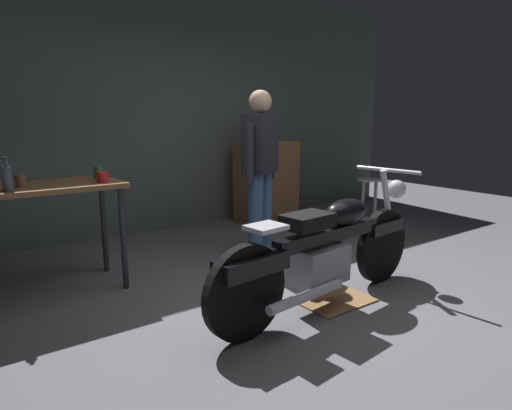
% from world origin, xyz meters
% --- Properties ---
extents(ground_plane, '(12.00, 12.00, 0.00)m').
position_xyz_m(ground_plane, '(0.00, 0.00, 0.00)').
color(ground_plane, slate).
extents(back_wall, '(8.00, 0.12, 3.10)m').
position_xyz_m(back_wall, '(0.00, 2.80, 1.55)').
color(back_wall, '#56605B').
rests_on(back_wall, ground_plane).
extents(workbench, '(1.30, 0.64, 0.90)m').
position_xyz_m(workbench, '(-1.66, 1.34, 0.79)').
color(workbench, brown).
rests_on(workbench, ground_plane).
extents(motorcycle, '(2.19, 0.63, 1.00)m').
position_xyz_m(motorcycle, '(0.05, -0.15, 0.45)').
color(motorcycle, black).
rests_on(motorcycle, ground_plane).
extents(person_standing, '(0.51, 0.37, 1.67)m').
position_xyz_m(person_standing, '(0.33, 1.08, 0.93)').
color(person_standing, '#42608B').
rests_on(person_standing, ground_plane).
extents(shop_stool, '(0.32, 0.32, 0.64)m').
position_xyz_m(shop_stool, '(2.19, 1.24, 0.50)').
color(shop_stool, '#B2B2B7').
rests_on(shop_stool, ground_plane).
extents(wooden_dresser, '(0.80, 0.47, 1.10)m').
position_xyz_m(wooden_dresser, '(1.34, 2.30, 0.55)').
color(wooden_dresser, brown).
rests_on(wooden_dresser, ground_plane).
extents(drip_tray, '(0.56, 0.40, 0.01)m').
position_xyz_m(drip_tray, '(0.17, -0.14, 0.01)').
color(drip_tray, olive).
rests_on(drip_tray, ground_plane).
extents(mug_brown_stoneware, '(0.11, 0.08, 0.09)m').
position_xyz_m(mug_brown_stoneware, '(-1.75, 1.29, 0.95)').
color(mug_brown_stoneware, brown).
rests_on(mug_brown_stoneware, workbench).
extents(mug_green_speckled, '(0.11, 0.07, 0.11)m').
position_xyz_m(mug_green_speckled, '(-1.14, 1.39, 0.96)').
color(mug_green_speckled, '#3D7F4C').
rests_on(mug_green_speckled, workbench).
extents(mug_red_diner, '(0.12, 0.09, 0.09)m').
position_xyz_m(mug_red_diner, '(-1.18, 1.16, 0.94)').
color(mug_red_diner, red).
rests_on(mug_red_diner, workbench).
extents(bottle, '(0.06, 0.06, 0.24)m').
position_xyz_m(bottle, '(-1.85, 1.13, 1.00)').
color(bottle, '#3F4C59').
rests_on(bottle, workbench).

